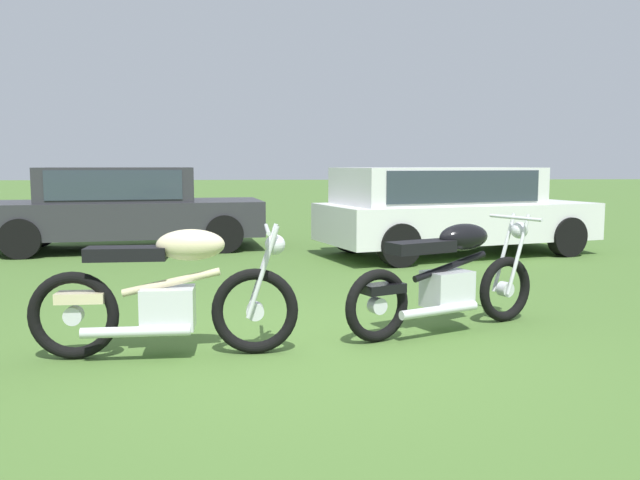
% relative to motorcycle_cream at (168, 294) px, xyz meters
% --- Properties ---
extents(ground_plane, '(120.00, 120.00, 0.00)m').
position_rel_motorcycle_cream_xyz_m(ground_plane, '(1.15, 0.22, -0.49)').
color(ground_plane, '#476B2D').
extents(motorcycle_cream, '(2.05, 0.64, 1.02)m').
position_rel_motorcycle_cream_xyz_m(motorcycle_cream, '(0.00, 0.00, 0.00)').
color(motorcycle_cream, black).
rests_on(motorcycle_cream, ground).
extents(motorcycle_black, '(1.92, 1.15, 1.02)m').
position_rel_motorcycle_cream_xyz_m(motorcycle_black, '(2.35, 0.62, -0.01)').
color(motorcycle_black, black).
rests_on(motorcycle_black, ground).
extents(car_charcoal, '(4.79, 2.41, 1.43)m').
position_rel_motorcycle_cream_xyz_m(car_charcoal, '(-1.77, 6.59, 0.31)').
color(car_charcoal, '#2D2D33').
rests_on(car_charcoal, ground).
extents(car_white, '(4.79, 3.04, 1.43)m').
position_rel_motorcycle_cream_xyz_m(car_white, '(3.65, 5.50, 0.34)').
color(car_white, silver).
rests_on(car_white, ground).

